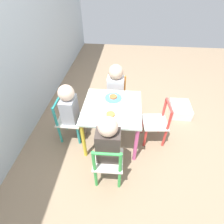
# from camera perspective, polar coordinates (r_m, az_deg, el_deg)

# --- Properties ---
(ground_plane) EXTENTS (6.00, 6.00, 0.00)m
(ground_plane) POSITION_cam_1_polar(r_m,az_deg,el_deg) (2.10, 0.00, -8.57)
(ground_plane) COLOR #8C755B
(kids_table) EXTENTS (0.59, 0.59, 0.49)m
(kids_table) POSITION_cam_1_polar(r_m,az_deg,el_deg) (1.80, 0.00, -0.02)
(kids_table) COLOR silver
(kids_table) RESTS_ON ground_plane
(chair_green) EXTENTS (0.27, 0.27, 0.51)m
(chair_green) POSITION_cam_1_polar(r_m,az_deg,el_deg) (1.61, -1.26, -16.27)
(chair_green) COLOR silver
(chair_green) RESTS_ON ground_plane
(chair_orange) EXTENTS (0.26, 0.26, 0.51)m
(chair_orange) POSITION_cam_1_polar(r_m,az_deg,el_deg) (2.29, 1.23, 5.02)
(chair_orange) COLOR silver
(chair_orange) RESTS_ON ground_plane
(chair_teal) EXTENTS (0.26, 0.26, 0.51)m
(chair_teal) POSITION_cam_1_polar(r_m,az_deg,el_deg) (2.01, -14.14, -2.63)
(chair_teal) COLOR silver
(chair_teal) RESTS_ON ground_plane
(chair_red) EXTENTS (0.29, 0.29, 0.51)m
(chair_red) POSITION_cam_1_polar(r_m,az_deg,el_deg) (1.98, 14.45, -3.56)
(chair_red) COLOR silver
(chair_red) RESTS_ON ground_plane
(child_left) EXTENTS (0.22, 0.20, 0.75)m
(child_left) POSITION_cam_1_polar(r_m,az_deg,el_deg) (1.48, -1.17, -10.31)
(child_left) COLOR #4C608E
(child_left) RESTS_ON ground_plane
(child_right) EXTENTS (0.22, 0.20, 0.72)m
(child_right) POSITION_cam_1_polar(r_m,az_deg,el_deg) (2.13, 1.16, 8.17)
(child_right) COLOR #4C608E
(child_right) RESTS_ON ground_plane
(child_back) EXTENTS (0.20, 0.22, 0.71)m
(child_back) POSITION_cam_1_polar(r_m,az_deg,el_deg) (1.88, -13.23, 1.07)
(child_back) COLOR #7A6B5B
(child_back) RESTS_ON ground_plane
(plate_left) EXTENTS (0.19, 0.19, 0.03)m
(plate_left) POSITION_cam_1_polar(r_m,az_deg,el_deg) (1.64, -0.47, -1.04)
(plate_left) COLOR white
(plate_left) RESTS_ON kids_table
(plate_right) EXTENTS (0.18, 0.18, 0.03)m
(plate_right) POSITION_cam_1_polar(r_m,az_deg,el_deg) (1.86, 0.42, 4.74)
(plate_right) COLOR #4C9EE0
(plate_right) RESTS_ON kids_table
(storage_bin) EXTENTS (0.32, 0.25, 0.13)m
(storage_bin) POSITION_cam_1_polar(r_m,az_deg,el_deg) (2.55, 21.35, 0.86)
(storage_bin) COLOR silver
(storage_bin) RESTS_ON ground_plane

